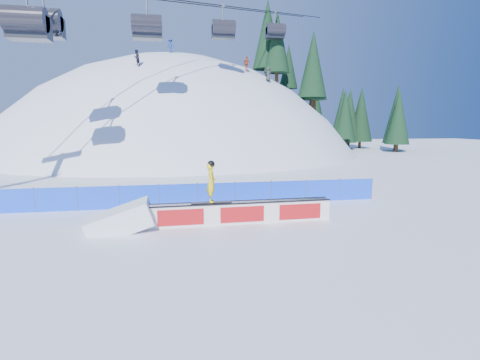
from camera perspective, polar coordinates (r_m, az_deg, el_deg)
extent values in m
plane|color=white|center=(15.61, -8.92, -7.61)|extent=(160.00, 160.00, 0.00)
sphere|color=white|center=(61.22, -9.65, -12.87)|extent=(64.00, 64.00, 64.00)
cylinder|color=#352415|center=(56.21, 4.33, 15.78)|extent=(0.50, 0.50, 1.40)
cone|color=black|center=(57.06, 4.39, 20.81)|extent=(3.92, 3.92, 8.90)
cylinder|color=#352415|center=(57.13, 6.62, 14.38)|extent=(0.50, 0.50, 1.40)
cone|color=black|center=(57.72, 6.69, 18.61)|extent=(3.24, 3.24, 7.37)
cylinder|color=#352415|center=(60.35, 5.94, 14.02)|extent=(0.50, 0.50, 1.40)
cone|color=black|center=(60.87, 6.00, 17.84)|extent=(3.05, 3.05, 6.94)
cylinder|color=#352415|center=(62.84, 7.90, 11.95)|extent=(0.50, 0.50, 1.40)
cone|color=black|center=(63.39, 8.01, 16.82)|extent=(4.22, 4.22, 9.59)
cylinder|color=#352415|center=(62.24, 8.79, 11.51)|extent=(0.50, 0.50, 1.40)
cone|color=black|center=(62.74, 8.90, 16.39)|extent=(4.18, 4.18, 9.50)
cylinder|color=#352415|center=(64.27, 11.00, 8.76)|extent=(0.50, 0.50, 1.40)
cone|color=black|center=(64.44, 11.12, 12.68)|extent=(3.35, 3.35, 7.62)
cylinder|color=#352415|center=(63.64, 11.39, 8.67)|extent=(0.50, 0.50, 1.40)
cone|color=black|center=(63.83, 11.52, 12.93)|extent=(3.65, 3.65, 8.29)
cylinder|color=#352415|center=(60.41, 14.82, 6.13)|extent=(0.50, 0.50, 1.40)
cone|color=black|center=(60.40, 14.98, 10.25)|extent=(3.30, 3.30, 7.50)
cylinder|color=#352415|center=(60.21, 15.73, 4.96)|extent=(0.50, 0.50, 1.40)
cone|color=black|center=(60.13, 15.94, 9.97)|extent=(4.10, 4.10, 9.31)
cylinder|color=#352415|center=(58.67, 18.67, 4.55)|extent=(0.50, 0.50, 1.40)
cone|color=black|center=(58.55, 18.86, 8.51)|extent=(3.04, 3.04, 6.92)
cylinder|color=#352415|center=(68.12, 18.11, 5.08)|extent=(0.50, 0.50, 1.40)
cone|color=black|center=(68.03, 18.32, 9.60)|extent=(4.20, 4.20, 9.54)
cylinder|color=#352415|center=(68.02, 19.01, 5.04)|extent=(0.50, 0.50, 1.40)
cone|color=black|center=(67.91, 19.18, 8.54)|extent=(3.13, 3.13, 7.11)
cylinder|color=#352415|center=(67.50, 21.39, 4.89)|extent=(0.50, 0.50, 1.40)
cone|color=black|center=(67.40, 21.58, 8.29)|extent=(3.01, 3.01, 6.83)
cube|color=#1246F6|center=(19.85, -9.32, -2.33)|extent=(22.00, 0.03, 1.20)
cylinder|color=#3B456B|center=(20.93, -28.87, -2.60)|extent=(0.05, 0.05, 1.30)
cylinder|color=#3B456B|center=(20.38, -23.53, -2.52)|extent=(0.05, 0.05, 1.30)
cylinder|color=#3B456B|center=(20.02, -17.95, -2.41)|extent=(0.05, 0.05, 1.30)
cylinder|color=#3B456B|center=(19.85, -12.21, -2.27)|extent=(0.05, 0.05, 1.30)
cylinder|color=#3B456B|center=(19.88, -6.44, -2.11)|extent=(0.05, 0.05, 1.30)
cylinder|color=#3B456B|center=(20.11, -0.75, -1.93)|extent=(0.05, 0.05, 1.30)
cylinder|color=#3B456B|center=(20.54, 4.76, -1.74)|extent=(0.05, 0.05, 1.30)
cylinder|color=#3B456B|center=(21.15, 10.00, -1.54)|extent=(0.05, 0.05, 1.30)
cylinder|color=#3B456B|center=(21.92, 14.91, -1.34)|extent=(0.05, 0.05, 1.30)
cylinder|color=#3B456B|center=(22.84, 19.45, -1.15)|extent=(0.05, 0.05, 1.30)
cylinder|color=#24232B|center=(27.60, -29.97, 20.48)|extent=(2.40, 1.50, 1.50)
cylinder|color=#24232B|center=(33.92, -14.01, 22.07)|extent=(2.40, 1.50, 1.50)
cylinder|color=#24232B|center=(42.73, -2.49, 22.26)|extent=(2.40, 1.50, 1.50)
cylinder|color=#24232B|center=(53.51, 5.50, 21.91)|extent=(2.40, 1.50, 1.50)
cube|color=white|center=(16.42, 0.18, -5.05)|extent=(8.09, 0.67, 0.91)
cube|color=#9698A4|center=(16.32, 0.18, -3.43)|extent=(8.01, 0.69, 0.04)
cube|color=black|center=(16.06, 0.37, -3.59)|extent=(8.08, 0.19, 0.06)
cube|color=black|center=(16.57, -0.01, -3.20)|extent=(8.08, 0.19, 0.06)
cube|color=red|center=(16.17, 0.37, -5.26)|extent=(7.68, 0.18, 0.68)
cube|color=red|center=(16.67, -0.01, -4.84)|extent=(7.68, 0.18, 0.68)
cube|color=black|center=(16.10, -4.36, -3.41)|extent=(1.75, 0.35, 0.03)
imported|color=yellow|center=(15.94, -4.40, -0.39)|extent=(0.45, 0.64, 1.69)
sphere|color=black|center=(15.83, -4.43, 2.43)|extent=(0.31, 0.31, 0.31)
imported|color=black|center=(43.58, -15.51, 17.55)|extent=(0.92, 1.00, 1.65)
imported|color=#B33919|center=(47.46, 1.02, 17.34)|extent=(0.93, 1.00, 1.65)
imported|color=navy|center=(50.85, -10.56, 19.50)|extent=(1.21, 1.15, 1.65)
imported|color=#2B2B2B|center=(46.90, 4.34, 15.82)|extent=(0.89, 0.96, 1.65)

